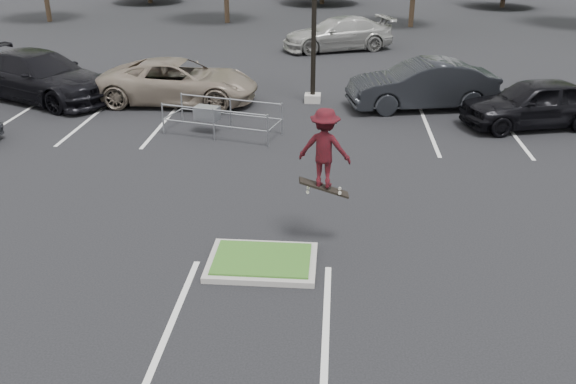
# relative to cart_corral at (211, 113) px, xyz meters

# --- Properties ---
(ground) EXTENTS (120.00, 120.00, 0.00)m
(ground) POSITION_rel_cart_corral_xyz_m (2.64, -8.11, -0.66)
(ground) COLOR black
(ground) RESTS_ON ground
(grass_median) EXTENTS (2.20, 1.60, 0.16)m
(grass_median) POSITION_rel_cart_corral_xyz_m (2.64, -8.11, -0.58)
(grass_median) COLOR #9B9690
(grass_median) RESTS_ON ground
(stall_lines) EXTENTS (22.62, 17.60, 0.01)m
(stall_lines) POSITION_rel_cart_corral_xyz_m (1.29, -2.08, -0.65)
(stall_lines) COLOR silver
(stall_lines) RESTS_ON ground
(cart_corral) EXTENTS (3.89, 2.21, 1.04)m
(cart_corral) POSITION_rel_cart_corral_xyz_m (0.00, 0.00, 0.00)
(cart_corral) COLOR #999CA1
(cart_corral) RESTS_ON ground
(skateboarder) EXTENTS (1.17, 0.81, 1.91)m
(skateboarder) POSITION_rel_cart_corral_xyz_m (3.84, -7.11, 1.53)
(skateboarder) COLOR black
(skateboarder) RESTS_ON ground
(car_l_tan) EXTENTS (5.93, 2.85, 1.63)m
(car_l_tan) POSITION_rel_cart_corral_xyz_m (-1.86, 3.39, 0.16)
(car_l_tan) COLOR gray
(car_l_tan) RESTS_ON ground
(car_l_black) EXTENTS (6.84, 5.02, 1.84)m
(car_l_black) POSITION_rel_cart_corral_xyz_m (-7.36, 3.39, 0.27)
(car_l_black) COLOR black
(car_l_black) RESTS_ON ground
(car_r_charc) EXTENTS (5.59, 2.89, 1.75)m
(car_r_charc) POSITION_rel_cart_corral_xyz_m (7.14, 3.39, 0.22)
(car_r_charc) COLOR black
(car_r_charc) RESTS_ON ground
(car_r_black) EXTENTS (5.11, 3.05, 1.63)m
(car_r_black) POSITION_rel_cart_corral_xyz_m (10.64, 1.50, 0.16)
(car_r_black) COLOR black
(car_r_black) RESTS_ON ground
(car_far_silver) EXTENTS (6.26, 4.25, 1.68)m
(car_far_silver) POSITION_rel_cart_corral_xyz_m (4.10, 13.89, 0.19)
(car_far_silver) COLOR #A7A6A2
(car_far_silver) RESTS_ON ground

